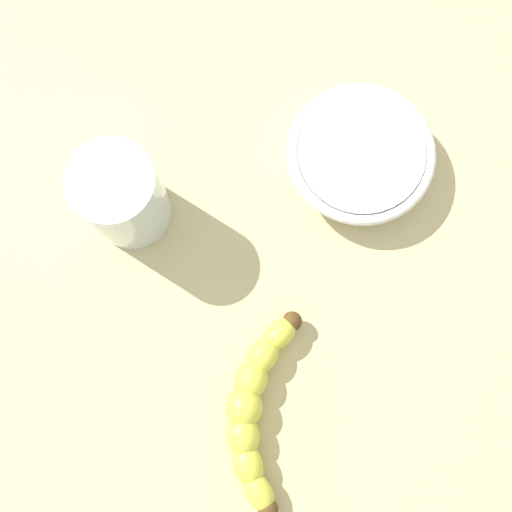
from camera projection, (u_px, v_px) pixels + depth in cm
name	position (u px, v px, depth cm)	size (l,w,h in cm)	color
wooden_tabletop	(260.00, 241.00, 73.35)	(120.00, 120.00, 3.00)	#C9BE86
banana	(255.00, 409.00, 66.44)	(16.07, 16.77, 3.97)	#DBDA46
smoothie_glass	(123.00, 198.00, 66.62)	(8.98, 8.98, 12.44)	silver
ceramic_bowl	(360.00, 157.00, 70.95)	(16.84, 16.84, 4.34)	white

